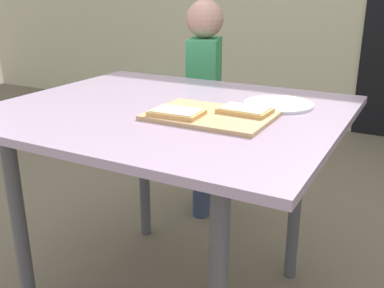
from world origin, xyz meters
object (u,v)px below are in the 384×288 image
at_px(cutting_board, 211,116).
at_px(pizza_slice_far_right, 245,110).
at_px(plate_white_right, 278,104).
at_px(dining_table, 169,134).
at_px(child_left, 204,95).
at_px(pizza_slice_near_left, 177,112).
at_px(garden_hose_coil, 157,110).

distance_m(cutting_board, pizza_slice_far_right, 0.11).
bearing_deg(plate_white_right, dining_table, -148.57).
distance_m(cutting_board, child_left, 0.88).
distance_m(dining_table, plate_white_right, 0.38).
xyz_separation_m(cutting_board, pizza_slice_far_right, (0.09, 0.06, 0.01)).
bearing_deg(cutting_board, dining_table, 165.19).
bearing_deg(pizza_slice_near_left, garden_hose_coil, 124.19).
bearing_deg(pizza_slice_near_left, pizza_slice_far_right, 35.44).
xyz_separation_m(dining_table, cutting_board, (0.18, -0.05, 0.10)).
bearing_deg(plate_white_right, garden_hose_coil, 131.38).
xyz_separation_m(pizza_slice_far_right, plate_white_right, (0.05, 0.18, -0.02)).
relative_size(cutting_board, plate_white_right, 1.58).
relative_size(dining_table, pizza_slice_near_left, 7.06).
distance_m(dining_table, pizza_slice_far_right, 0.29).
bearing_deg(child_left, plate_white_right, -44.08).
relative_size(pizza_slice_far_right, child_left, 0.15).
height_order(dining_table, plate_white_right, plate_white_right).
distance_m(dining_table, garden_hose_coil, 2.83).
xyz_separation_m(plate_white_right, child_left, (-0.54, 0.52, -0.14)).
distance_m(pizza_slice_far_right, plate_white_right, 0.19).
bearing_deg(dining_table, child_left, 107.60).
bearing_deg(cutting_board, child_left, 117.99).
bearing_deg(dining_table, plate_white_right, 31.43).
bearing_deg(child_left, cutting_board, -62.01).
distance_m(child_left, garden_hose_coil, 2.13).
relative_size(dining_table, garden_hose_coil, 3.03).
height_order(pizza_slice_far_right, child_left, child_left).
relative_size(pizza_slice_far_right, garden_hose_coil, 0.43).
distance_m(pizza_slice_near_left, child_left, 0.90).
relative_size(cutting_board, garden_hose_coil, 1.00).
bearing_deg(garden_hose_coil, pizza_slice_near_left, -55.81).
distance_m(pizza_slice_near_left, pizza_slice_far_right, 0.21).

